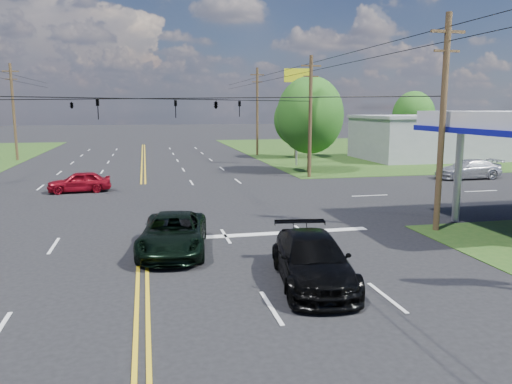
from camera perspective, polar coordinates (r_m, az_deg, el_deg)
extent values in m
plane|color=black|center=(29.26, -12.78, -1.47)|extent=(280.00, 280.00, 0.00)
cube|color=#1E4315|center=(70.19, 17.26, 4.69)|extent=(46.00, 48.00, 0.03)
cube|color=silver|center=(21.97, 0.38, -4.89)|extent=(10.00, 0.50, 0.02)
cube|color=gray|center=(57.19, 18.95, 5.79)|extent=(14.00, 10.00, 4.40)
cylinder|color=#A5A5AA|center=(26.05, 22.11, 1.90)|extent=(0.36, 0.36, 4.65)
cylinder|color=#432B1C|center=(23.51, 20.51, 7.17)|extent=(0.28, 0.28, 9.50)
cube|color=#432B1C|center=(23.71, 21.09, 16.74)|extent=(1.60, 0.12, 0.12)
cube|color=#432B1C|center=(23.62, 20.97, 14.82)|extent=(1.20, 0.10, 0.10)
cylinder|color=#432B1C|center=(39.84, 6.22, 8.48)|extent=(0.28, 0.28, 9.50)
cube|color=#432B1C|center=(39.96, 6.32, 14.15)|extent=(1.60, 0.12, 0.12)
cube|color=#432B1C|center=(39.90, 6.30, 13.00)|extent=(1.20, 0.10, 0.10)
cylinder|color=#432B1C|center=(58.26, -25.95, 8.17)|extent=(0.28, 0.28, 10.00)
cube|color=#432B1C|center=(58.37, -26.26, 12.28)|extent=(1.60, 0.12, 0.12)
cube|color=#432B1C|center=(58.33, -26.20, 11.50)|extent=(1.20, 0.10, 0.10)
cylinder|color=#432B1C|center=(58.15, 0.15, 9.12)|extent=(0.28, 0.28, 10.00)
cube|color=#432B1C|center=(58.26, 0.15, 13.26)|extent=(1.60, 0.12, 0.12)
cube|color=#432B1C|center=(58.22, 0.15, 12.47)|extent=(1.20, 0.10, 0.10)
imported|color=black|center=(27.39, -17.62, 9.01)|extent=(0.17, 0.21, 1.05)
imported|color=black|center=(30.23, -9.17, 9.35)|extent=(0.17, 0.21, 1.05)
imported|color=black|center=(33.82, -1.89, 9.48)|extent=(0.17, 0.21, 1.05)
imported|color=black|center=(31.70, -20.32, 9.38)|extent=(1.24, 0.26, 0.50)
imported|color=black|center=(26.29, -4.60, 10.01)|extent=(1.24, 0.26, 0.50)
cylinder|color=black|center=(29.81, 13.42, 15.90)|extent=(0.04, 100.00, 0.04)
cylinder|color=black|center=(29.75, 13.37, 14.76)|extent=(0.04, 100.00, 0.04)
cylinder|color=#432B1C|center=(43.16, 6.13, 4.44)|extent=(0.36, 0.36, 3.30)
ellipsoid|color=#144B17|center=(43.00, 6.20, 8.72)|extent=(5.70, 5.70, 6.60)
cylinder|color=#432B1C|center=(55.33, 4.61, 5.37)|extent=(0.36, 0.36, 2.86)
ellipsoid|color=#144B17|center=(55.19, 4.65, 8.26)|extent=(4.94, 4.94, 5.72)
cylinder|color=#432B1C|center=(67.86, 17.42, 5.83)|extent=(0.36, 0.36, 3.08)
ellipsoid|color=#144B17|center=(67.75, 17.55, 8.37)|extent=(5.32, 5.32, 6.16)
imported|color=black|center=(19.45, -9.43, -4.72)|extent=(3.14, 5.57, 1.47)
imported|color=black|center=(15.93, 6.49, -7.72)|extent=(2.88, 5.59, 1.55)
imported|color=maroon|center=(34.84, -19.55, 1.11)|extent=(4.14, 1.96, 1.37)
imported|color=#BABBC0|center=(42.42, 23.05, 2.43)|extent=(5.28, 2.20, 1.53)
cylinder|color=#A5A5AA|center=(47.95, 4.69, 8.44)|extent=(0.20, 0.20, 9.09)
cube|color=yellow|center=(48.03, 4.76, 13.15)|extent=(2.49, 0.83, 1.25)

